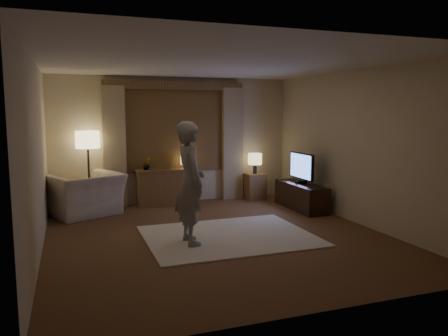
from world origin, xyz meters
name	(u,v)px	position (x,y,z in m)	size (l,w,h in m)	color
room	(207,147)	(0.00, 0.50, 1.33)	(5.04, 5.54, 2.64)	brown
rug	(229,236)	(0.15, -0.08, 0.01)	(2.50, 2.00, 0.02)	silver
sideboard	(167,188)	(-0.24, 2.50, 0.35)	(1.20, 0.40, 0.70)	brown
picture_frame	(167,166)	(-0.24, 2.50, 0.80)	(0.16, 0.02, 0.20)	brown
plant	(147,164)	(-0.64, 2.50, 0.85)	(0.17, 0.13, 0.30)	#999999
table_lamp_sideboard	(186,160)	(0.16, 2.50, 0.90)	(0.22, 0.22, 0.30)	black
floor_lamp	(88,144)	(-1.75, 2.50, 1.28)	(0.45, 0.45, 1.53)	black
armchair	(85,195)	(-1.85, 2.09, 0.39)	(1.19, 1.04, 0.77)	beige
side_table	(255,186)	(1.69, 2.45, 0.28)	(0.40, 0.40, 0.56)	brown
table_lamp_side	(255,159)	(1.69, 2.45, 0.87)	(0.30, 0.30, 0.44)	black
tv_stand	(301,196)	(2.15, 1.24, 0.25)	(0.45, 1.40, 0.50)	black
tv	(302,167)	(2.15, 1.24, 0.83)	(0.20, 0.84, 0.60)	black
person	(190,183)	(-0.49, -0.25, 0.89)	(0.64, 0.42, 1.75)	gray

